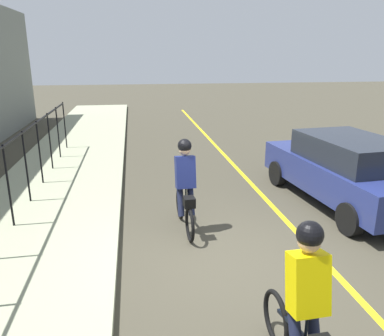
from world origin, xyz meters
name	(u,v)px	position (x,y,z in m)	size (l,w,h in m)	color
ground_plane	(226,260)	(0.00, 0.00, 0.00)	(80.00, 80.00, 0.00)	#423E30
lane_line_centre	(316,253)	(0.00, -1.60, 0.00)	(36.00, 0.12, 0.01)	yellow
sidewalk	(11,273)	(0.00, 3.40, 0.07)	(40.00, 3.20, 0.15)	#9CA182
cyclist_lead	(185,187)	(1.23, 0.52, 0.91)	(1.71, 0.38, 1.83)	black
cyclist_follow	(304,308)	(-2.52, -0.15, 0.91)	(1.71, 0.38, 1.83)	black
patrol_sedan	(345,169)	(2.10, -3.25, 0.82)	(4.55, 2.26, 1.58)	navy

